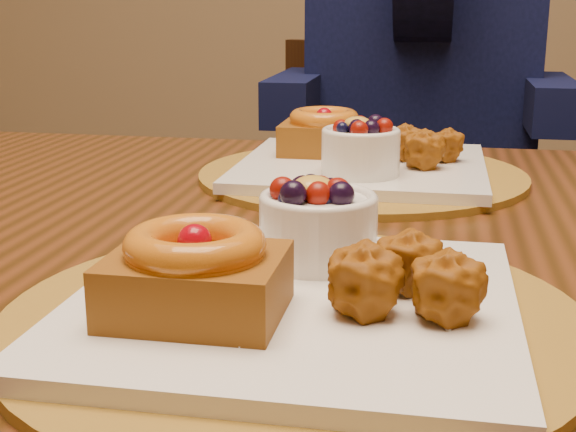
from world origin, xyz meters
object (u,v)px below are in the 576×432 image
object	(u,v)px
dining_table	(336,310)
place_setting_near	(292,288)
place_setting_far	(360,160)
diner	(425,24)
chair_far	(345,231)

from	to	relation	value
dining_table	place_setting_near	bearing A→B (deg)	-90.62
dining_table	place_setting_far	xyz separation A→B (m)	(-0.00, 0.22, 0.10)
dining_table	place_setting_near	size ratio (longest dim) A/B	4.21
place_setting_far	diner	size ratio (longest dim) A/B	0.45
chair_far	diner	distance (m)	0.46
place_setting_near	place_setting_far	bearing A→B (deg)	89.99
dining_table	place_setting_far	bearing A→B (deg)	90.61
diner	chair_far	bearing A→B (deg)	166.90
place_setting_far	chair_far	distance (m)	0.78
place_setting_near	place_setting_far	size ratio (longest dim) A/B	1.00
place_setting_near	chair_far	size ratio (longest dim) A/B	0.44
diner	dining_table	bearing A→B (deg)	-85.92
dining_table	diner	world-z (taller)	diner
place_setting_far	diner	bearing A→B (deg)	85.53
place_setting_near	chair_far	distance (m)	1.19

